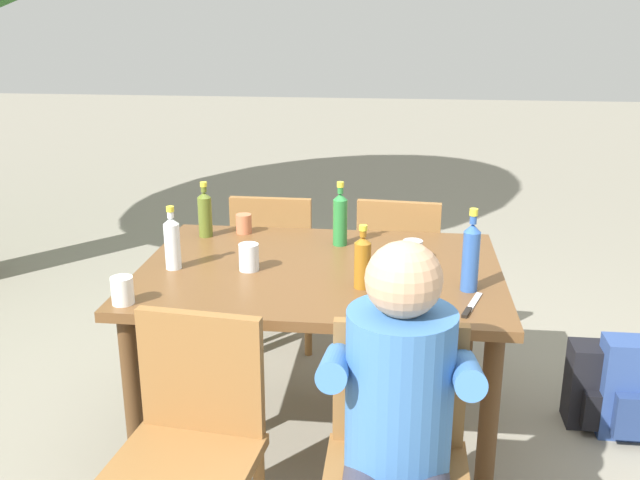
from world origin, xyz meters
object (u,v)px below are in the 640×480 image
bottle_blue (471,256)px  cup_steel (413,250)px  cup_glass (249,257)px  cup_white (122,290)px  chair_far_left (276,261)px  dining_table (320,288)px  cup_terracotta (244,224)px  bottle_amber (363,261)px  bottle_clear (172,242)px  person_in_white_shirt (398,424)px  backpack_by_near_side (635,391)px  bottle_green (340,218)px  bottle_olive (205,213)px  chair_near_left (190,438)px  table_knife (471,307)px  backpack_by_far_side (606,388)px  chair_far_right (399,266)px  chair_near_right (397,452)px

bottle_blue → cup_steel: 0.39m
cup_glass → cup_white: (-0.38, -0.39, -0.00)m
chair_far_left → cup_steel: size_ratio=10.14×
dining_table → cup_steel: cup_steel is taller
cup_terracotta → bottle_amber: bearing=-46.7°
bottle_clear → bottle_blue: bearing=-5.2°
chair_far_left → bottle_clear: size_ratio=3.31×
dining_table → person_in_white_shirt: bearing=-70.7°
backpack_by_near_side → bottle_green: bearing=172.1°
bottle_blue → bottle_olive: size_ratio=1.24×
bottle_clear → bottle_olive: bearing=87.6°
dining_table → backpack_by_near_side: (1.35, 0.13, -0.47)m
bottle_green → cup_glass: bearing=-132.9°
dining_table → cup_steel: bearing=20.4°
chair_near_left → bottle_green: bearing=71.7°
bottle_clear → table_knife: size_ratio=1.12×
table_knife → backpack_by_far_side: size_ratio=0.61×
chair_far_right → bottle_clear: bottle_clear is taller
bottle_blue → bottle_clear: bearing=174.8°
person_in_white_shirt → bottle_clear: (-0.93, 0.87, 0.23)m
cup_glass → chair_near_right: bearing=-51.7°
dining_table → person_in_white_shirt: person_in_white_shirt is taller
dining_table → chair_near_right: size_ratio=1.70×
person_in_white_shirt → cup_steel: size_ratio=13.75×
bottle_olive → person_in_white_shirt: bearing=-55.3°
cup_terracotta → chair_near_left: bearing=-86.1°
bottle_green → cup_white: bearing=-133.6°
person_in_white_shirt → cup_terracotta: 1.57m
chair_far_left → table_knife: bearing=-52.4°
person_in_white_shirt → table_knife: bearing=67.5°
chair_far_right → table_knife: (0.25, -1.18, 0.29)m
dining_table → bottle_olive: size_ratio=5.70×
chair_far_right → table_knife: chair_far_right is taller
table_knife → bottle_blue: bearing=88.0°
bottle_green → backpack_by_far_side: size_ratio=0.76×
cup_white → cup_glass: bearing=45.8°
chair_far_left → table_knife: (0.91, -1.18, 0.29)m
chair_far_left → cup_white: size_ratio=8.58×
chair_far_left → bottle_blue: size_ratio=2.72×
dining_table → cup_white: 0.81m
bottle_blue → cup_white: (-1.25, -0.27, -0.09)m
chair_near_right → cup_steel: size_ratio=10.14×
bottle_blue → cup_glass: (-0.87, 0.12, -0.08)m
chair_near_right → cup_white: bearing=158.7°
chair_far_left → bottle_amber: 1.22m
bottle_amber → bottle_blue: 0.40m
cup_steel → backpack_by_near_side: size_ratio=0.19×
cup_white → cup_steel: (1.04, 0.59, -0.01)m
chair_far_left → backpack_by_near_side: chair_far_left is taller
chair_far_right → cup_terracotta: bearing=-151.3°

